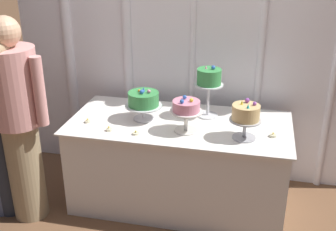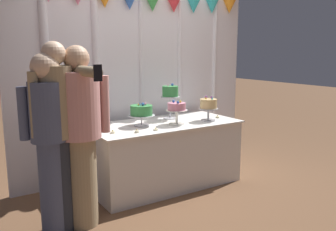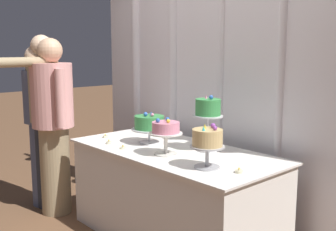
% 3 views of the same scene
% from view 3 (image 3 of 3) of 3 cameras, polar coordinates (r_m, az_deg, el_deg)
% --- Properties ---
extents(draped_curtain, '(3.24, 0.19, 2.47)m').
position_cam_3_polar(draped_curtain, '(3.53, 6.89, 6.92)').
color(draped_curtain, white).
rests_on(draped_curtain, ground_plane).
extents(cake_table, '(1.75, 0.84, 0.74)m').
position_cam_3_polar(cake_table, '(3.31, 0.73, -11.00)').
color(cake_table, white).
rests_on(cake_table, ground_plane).
extents(cake_display_leftmost, '(0.30, 0.30, 0.27)m').
position_cam_3_polar(cake_display_leftmost, '(3.38, -2.63, -1.18)').
color(cake_display_leftmost, silver).
rests_on(cake_display_leftmost, cake_table).
extents(cake_display_midleft, '(0.25, 0.25, 0.28)m').
position_cam_3_polar(cake_display_midleft, '(3.01, -0.32, -2.11)').
color(cake_display_midleft, silver).
rests_on(cake_display_midleft, cake_table).
extents(cake_display_midright, '(0.23, 0.23, 0.43)m').
position_cam_3_polar(cake_display_midright, '(3.12, 5.60, 0.63)').
color(cake_display_midright, silver).
rests_on(cake_display_midright, cake_table).
extents(cake_display_rightmost, '(0.23, 0.23, 0.29)m').
position_cam_3_polar(cake_display_rightmost, '(2.68, 5.51, -3.48)').
color(cake_display_rightmost, '#B2B2B7').
rests_on(cake_display_rightmost, cake_table).
extents(tealight_far_left, '(0.05, 0.05, 0.04)m').
position_cam_3_polar(tealight_far_left, '(3.65, -8.73, -2.93)').
color(tealight_far_left, beige).
rests_on(tealight_far_left, cake_table).
extents(tealight_near_left, '(0.05, 0.05, 0.04)m').
position_cam_3_polar(tealight_near_left, '(3.41, -8.24, -3.75)').
color(tealight_near_left, beige).
rests_on(tealight_near_left, cake_table).
extents(tealight_near_right, '(0.05, 0.05, 0.03)m').
position_cam_3_polar(tealight_near_right, '(3.23, -6.30, -4.51)').
color(tealight_near_right, beige).
rests_on(tealight_near_right, cake_table).
extents(tealight_far_right, '(0.05, 0.05, 0.04)m').
position_cam_3_polar(tealight_far_right, '(2.65, 9.80, -7.68)').
color(tealight_far_right, beige).
rests_on(tealight_far_right, cake_table).
extents(guest_girl_blue_dress, '(0.45, 0.67, 1.65)m').
position_cam_3_polar(guest_girl_blue_dress, '(4.02, -16.94, 0.42)').
color(guest_girl_blue_dress, '#282D38').
rests_on(guest_girl_blue_dress, ground_plane).
extents(guest_man_dark_suit, '(0.54, 0.43, 1.62)m').
position_cam_3_polar(guest_man_dark_suit, '(3.86, -15.72, -0.72)').
color(guest_man_dark_suit, '#9E8966').
rests_on(guest_man_dark_suit, ground_plane).
extents(guest_man_pink_jacket, '(0.44, 0.39, 1.56)m').
position_cam_3_polar(guest_man_pink_jacket, '(4.10, -17.37, -0.24)').
color(guest_man_pink_jacket, '#4C5675').
rests_on(guest_man_pink_jacket, ground_plane).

